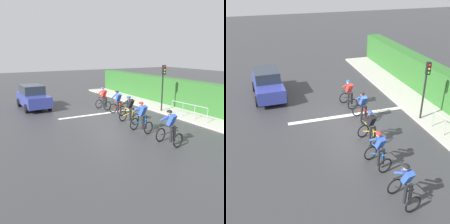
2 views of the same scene
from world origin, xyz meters
The scene contains 10 objects.
ground_plane centered at (0.00, 0.00, 0.00)m, with size 80.00×80.00×0.00m, color #333335.
sidewalk_kerb centered at (-4.65, 2.00, 0.06)m, with size 2.80×25.52×0.12m, color #ADA89E.
road_marking_stop_line centered at (0.00, -0.50, 0.00)m, with size 7.00×0.30×0.01m, color silver.
cyclist_lead centered at (0.39, 6.51, 0.80)m, with size 0.86×1.18×1.66m.
cyclist_second centered at (0.38, 4.28, 0.80)m, with size 0.90×1.20×1.66m.
cyclist_mid centered at (-0.02, 2.45, 0.80)m, with size 0.92×1.21×1.66m.
cyclist_fourth centered at (-0.48, 0.27, 0.80)m, with size 0.78×1.14×1.66m.
cyclist_trailing centered at (-0.35, -1.63, 0.80)m, with size 0.88×1.19×1.66m.
car_navy centered at (4.13, -4.62, 0.87)m, with size 1.97×4.14×1.76m.
traffic_light_near_crossing centered at (-3.55, 1.26, 2.22)m, with size 0.23×0.31×3.34m.
Camera 2 is at (4.93, 13.17, 7.63)m, focal length 45.99 mm.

